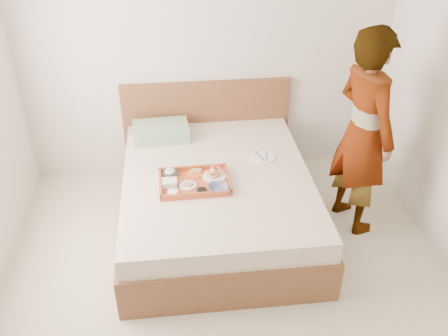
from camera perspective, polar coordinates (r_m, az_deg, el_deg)
ground at (r=3.71m, az=1.20°, el=-16.16°), size 3.50×4.00×0.01m
wall_back at (r=4.67m, az=-1.96°, el=14.07°), size 3.50×0.01×2.60m
bed at (r=4.26m, az=-0.82°, el=-3.68°), size 1.65×2.00×0.53m
headboard at (r=4.97m, az=-1.99°, el=4.90°), size 1.65×0.06×0.95m
pillow at (r=4.65m, az=-7.31°, el=4.21°), size 0.53×0.38×0.12m
tray at (r=3.98m, az=-3.44°, el=-1.58°), size 0.57×0.42×0.05m
prawn_plate at (r=4.04m, az=-1.12°, el=-0.97°), size 0.20×0.20×0.01m
navy_bowl_big at (r=3.88m, az=-0.65°, el=-2.34°), size 0.16×0.16×0.04m
sauce_dish at (r=3.86m, az=-2.59°, el=-2.70°), size 0.08×0.08×0.03m
meat_plate at (r=3.94m, az=-4.21°, el=-2.03°), size 0.14×0.14×0.01m
bread_plate at (r=4.09m, az=-3.29°, el=-0.61°), size 0.14×0.14×0.01m
salad_bowl at (r=4.07m, az=-6.25°, el=-0.65°), size 0.13×0.13×0.04m
plastic_tub at (r=3.95m, az=-6.33°, el=-1.72°), size 0.12×0.10×0.05m
cheese_round at (r=3.86m, az=-5.95°, el=-2.87°), size 0.08×0.08×0.03m
dinner_plate at (r=4.34m, az=4.52°, el=1.29°), size 0.23×0.23×0.01m
person at (r=4.14m, az=15.83°, el=3.92°), size 0.59×0.74×1.77m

